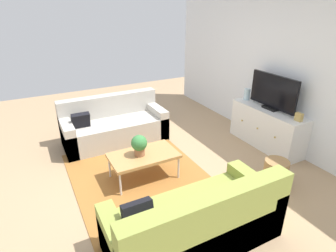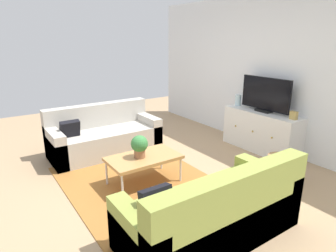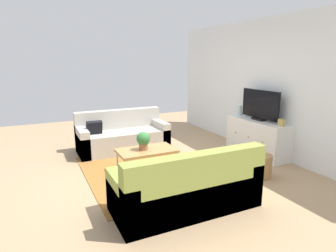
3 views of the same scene
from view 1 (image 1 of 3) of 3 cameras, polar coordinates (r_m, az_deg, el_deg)
ground_plane at (r=4.28m, az=-3.64°, el=-10.24°), size 10.00×10.00×0.00m
wall_back at (r=5.22m, az=22.81°, el=10.53°), size 6.40×0.12×2.70m
area_rug at (r=4.23m, az=-5.52°, el=-10.68°), size 2.50×1.90×0.01m
couch_left_side at (r=5.30m, az=-11.14°, el=-0.04°), size 0.81×1.86×0.83m
couch_right_side at (r=3.09m, az=6.01°, el=-19.75°), size 0.81×1.86×0.83m
coffee_table at (r=4.06m, az=-5.05°, el=-6.18°), size 0.57×0.97×0.40m
potted_plant at (r=3.95m, az=-5.93°, el=-3.79°), size 0.23×0.23×0.31m
tv_console at (r=5.28m, az=19.60°, el=-0.32°), size 1.41×0.47×0.71m
flat_screen_tv at (r=5.07m, az=20.78°, el=6.46°), size 0.97×0.16×0.60m
glass_vase at (r=5.50m, az=15.91°, el=6.30°), size 0.11×0.11×0.21m
mantel_clock at (r=4.79m, az=25.28°, el=1.68°), size 0.11×0.07×0.13m
wicker_basket at (r=4.30m, az=21.19°, el=-8.90°), size 0.34×0.34×0.38m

